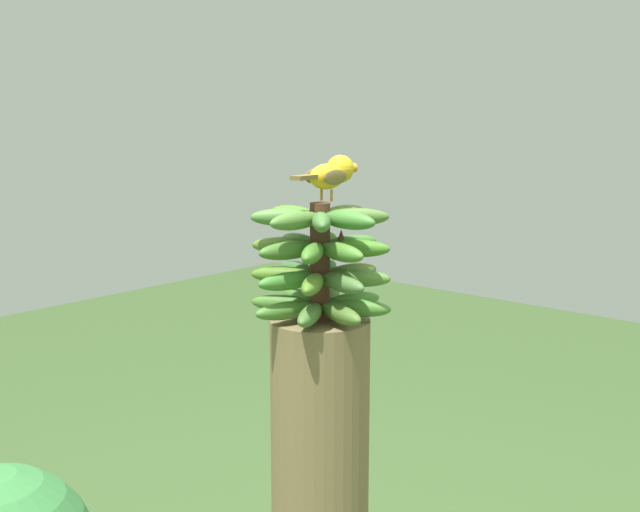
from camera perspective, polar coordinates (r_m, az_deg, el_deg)
The scene contains 2 objects.
banana_bunch at distance 1.47m, azimuth 0.02°, elevation -0.40°, with size 0.27×0.27×0.22m.
perched_bird at distance 1.49m, azimuth 0.87°, elevation 5.95°, with size 0.18×0.06×0.08m.
Camera 1 is at (1.09, 0.94, 1.33)m, focal length 44.57 mm.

